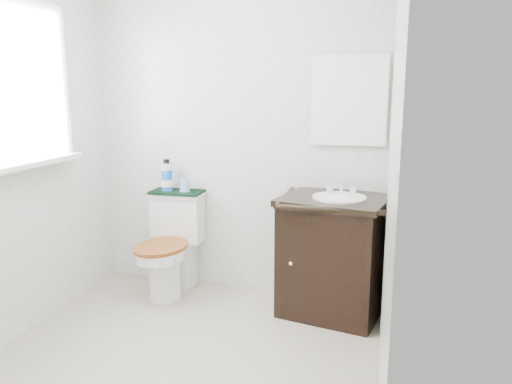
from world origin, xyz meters
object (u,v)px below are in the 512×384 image
at_px(vanity, 334,252).
at_px(mouthwash_bottle, 167,176).
at_px(toilet, 172,250).
at_px(cup, 185,185).
at_px(trash_bin, 292,277).

relative_size(vanity, mouthwash_bottle, 3.81).
distance_m(toilet, cup, 0.50).
height_order(toilet, trash_bin, toilet).
relative_size(toilet, mouthwash_bottle, 3.09).
bearing_deg(vanity, toilet, 176.85).
xyz_separation_m(toilet, cup, (0.07, 0.12, 0.48)).
distance_m(trash_bin, cup, 1.07).
bearing_deg(toilet, cup, 59.73).
height_order(toilet, mouthwash_bottle, mouthwash_bottle).
xyz_separation_m(vanity, cup, (-1.16, 0.18, 0.38)).
bearing_deg(mouthwash_bottle, vanity, -8.07).
xyz_separation_m(trash_bin, mouthwash_bottle, (-0.98, -0.01, 0.73)).
bearing_deg(toilet, vanity, -3.15).
bearing_deg(trash_bin, cup, -179.03).
bearing_deg(vanity, trash_bin, 148.16).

